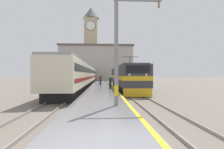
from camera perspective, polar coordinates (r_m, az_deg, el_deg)
ground_plane at (r=34.74m, az=-3.29°, el=-3.61°), size 200.00×200.00×0.00m
platform at (r=29.74m, az=-3.31°, el=-3.85°), size 3.68×140.00×0.40m
rail_track_near at (r=29.94m, az=3.29°, el=-4.15°), size 2.83×140.00×0.16m
rail_track_far at (r=29.95m, az=-9.82°, el=-4.15°), size 2.83×140.00×0.16m
locomotive_train at (r=26.25m, az=4.18°, el=-0.97°), size 2.92×19.75×4.39m
passenger_train at (r=37.94m, az=-8.39°, el=-0.21°), size 2.92×51.14×3.78m
catenary_mast at (r=10.36m, az=2.19°, el=9.60°), size 2.83×0.25×7.00m
person_on_platform at (r=30.20m, az=-3.79°, el=-1.60°), size 0.34×0.34×1.80m
second_waiting_passenger at (r=22.18m, az=-0.57°, el=-2.47°), size 0.34×0.34×1.63m
clock_tower at (r=67.08m, az=-6.87°, el=10.74°), size 5.92×5.92×27.41m
station_building at (r=56.08m, az=-5.06°, el=3.50°), size 22.47×10.40×11.13m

